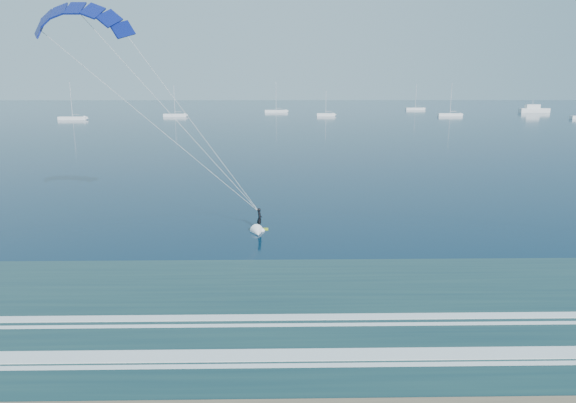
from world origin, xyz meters
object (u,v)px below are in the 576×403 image
(sailboat_2, at_px, (276,111))
(sailboat_3, at_px, (326,115))
(sailboat_1, at_px, (175,115))
(sailboat_4, at_px, (415,109))
(sailboat_0, at_px, (73,118))
(sailboat_5, at_px, (450,115))
(kitesurfer_rig, at_px, (174,118))
(motor_yacht, at_px, (534,109))

(sailboat_2, bearing_deg, sailboat_3, -56.21)
(sailboat_1, height_order, sailboat_2, sailboat_2)
(sailboat_3, height_order, sailboat_4, sailboat_4)
(sailboat_0, distance_m, sailboat_5, 149.45)
(sailboat_2, bearing_deg, sailboat_0, -144.72)
(sailboat_0, xyz_separation_m, sailboat_3, (96.18, 22.16, -0.02))
(kitesurfer_rig, distance_m, sailboat_3, 177.56)
(sailboat_1, distance_m, sailboat_3, 62.14)
(sailboat_3, bearing_deg, sailboat_1, -177.42)
(motor_yacht, distance_m, sailboat_5, 57.41)
(sailboat_1, bearing_deg, sailboat_0, -150.42)
(sailboat_1, height_order, sailboat_3, sailboat_1)
(sailboat_2, bearing_deg, sailboat_5, -23.93)
(sailboat_3, bearing_deg, sailboat_5, -1.20)
(sailboat_0, height_order, sailboat_5, sailboat_0)
(sailboat_0, relative_size, sailboat_1, 1.09)
(kitesurfer_rig, bearing_deg, sailboat_2, 88.02)
(sailboat_1, relative_size, sailboat_2, 0.90)
(kitesurfer_rig, bearing_deg, sailboat_5, 65.38)
(sailboat_2, bearing_deg, sailboat_1, -140.54)
(sailboat_3, distance_m, sailboat_5, 51.79)
(sailboat_4, bearing_deg, sailboat_5, -90.40)
(sailboat_0, bearing_deg, sailboat_4, 27.77)
(motor_yacht, xyz_separation_m, sailboat_0, (-197.40, -50.23, -0.79))
(sailboat_5, bearing_deg, kitesurfer_rig, -114.62)
(sailboat_3, xyz_separation_m, sailboat_4, (52.17, 55.96, 0.02))
(sailboat_2, bearing_deg, kitesurfer_rig, -91.98)
(sailboat_3, bearing_deg, kitesurfer_rig, -99.07)
(sailboat_0, xyz_separation_m, sailboat_1, (34.10, 19.36, -0.01))
(sailboat_3, xyz_separation_m, sailboat_5, (51.78, -1.08, 0.02))
(sailboat_0, bearing_deg, sailboat_2, 35.28)
(sailboat_1, height_order, sailboat_5, sailboat_5)
(kitesurfer_rig, xyz_separation_m, sailboat_1, (-34.12, 172.30, -9.17))
(kitesurfer_rig, bearing_deg, sailboat_0, 114.04)
(sailboat_0, bearing_deg, sailboat_5, 8.11)
(sailboat_0, bearing_deg, sailboat_1, 29.58)
(sailboat_2, relative_size, sailboat_4, 1.06)
(motor_yacht, relative_size, sailboat_2, 0.97)
(kitesurfer_rig, height_order, sailboat_2, kitesurfer_rig)
(kitesurfer_rig, bearing_deg, sailboat_4, 70.87)
(sailboat_3, distance_m, sailboat_4, 76.51)
(sailboat_5, bearing_deg, sailboat_0, -171.89)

